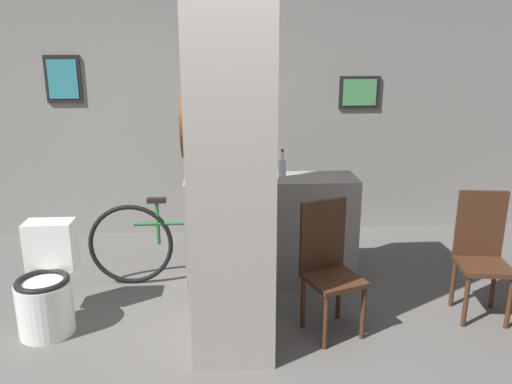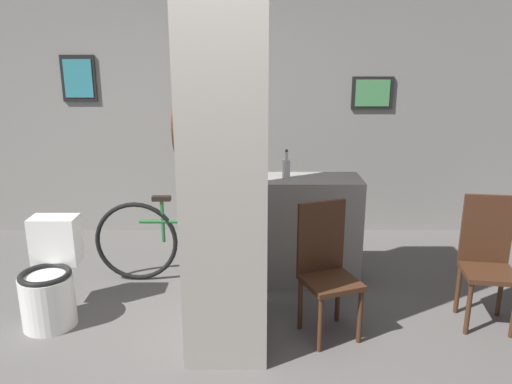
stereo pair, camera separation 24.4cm
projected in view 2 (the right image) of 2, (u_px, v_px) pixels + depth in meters
ground_plane at (215, 370)px, 3.22m from camera, size 14.00×14.00×0.00m
wall_back at (231, 116)px, 5.39m from camera, size 8.00×0.09×2.60m
pillar_center at (226, 158)px, 3.30m from camera, size 0.56×0.92×2.60m
counter_shelf at (274, 230)px, 4.37m from camera, size 1.47×0.44×0.94m
toilet at (50, 281)px, 3.73m from camera, size 0.39×0.55×0.77m
chair_near_pillar at (326, 266)px, 3.54m from camera, size 0.47×0.47×0.97m
chair_by_doorway at (487, 257)px, 3.69m from camera, size 0.41×0.41×0.97m
bicycle at (191, 240)px, 4.38m from camera, size 1.69×0.42×0.78m
bottle_tall at (286, 168)px, 4.20m from camera, size 0.07×0.07×0.25m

